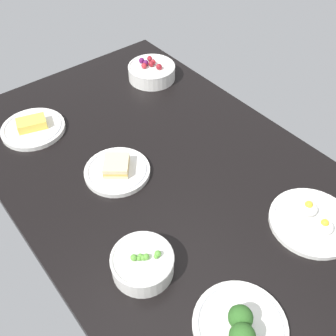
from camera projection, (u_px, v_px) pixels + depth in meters
The scene contains 7 objects.
dining_table at pixel (168, 178), 112.33cm from camera, with size 133.67×82.19×4.00cm, color black.
plate_sandwich at pixel (117, 170), 109.87cm from camera, with size 18.57×18.57×4.68cm.
plate_eggs at pixel (313, 221), 97.80cm from camera, with size 21.42×21.42×4.99cm.
plate_broccoli at pixel (240, 325), 78.30cm from camera, with size 19.62×19.62×8.41cm.
plate_cheese at pixel (33, 128), 122.99cm from camera, with size 19.81×19.81×4.24cm.
bowl_peas at pixel (143, 263), 87.48cm from camera, with size 14.36×14.36×6.52cm.
bowl_berries at pixel (152, 71), 142.52cm from camera, with size 17.15×17.15×7.09cm.
Camera 1 is at (59.65, -47.72, 84.41)cm, focal length 41.82 mm.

